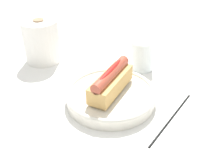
% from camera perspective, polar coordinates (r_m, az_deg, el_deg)
% --- Properties ---
extents(ground_plane, '(2.40, 2.40, 0.00)m').
position_cam_1_polar(ground_plane, '(0.67, -0.81, -4.24)').
color(ground_plane, white).
extents(serving_bowl, '(0.23, 0.23, 0.03)m').
position_cam_1_polar(serving_bowl, '(0.66, 0.00, -2.55)').
color(serving_bowl, silver).
rests_on(serving_bowl, ground_plane).
extents(hotdog_front, '(0.15, 0.07, 0.06)m').
position_cam_1_polar(hotdog_front, '(0.64, 0.00, 0.59)').
color(hotdog_front, tan).
rests_on(hotdog_front, serving_bowl).
extents(water_glass, '(0.07, 0.07, 0.09)m').
position_cam_1_polar(water_glass, '(0.80, 6.44, 5.84)').
color(water_glass, white).
rests_on(water_glass, ground_plane).
extents(paper_towel_roll, '(0.11, 0.11, 0.13)m').
position_cam_1_polar(paper_towel_roll, '(0.86, -14.81, 8.87)').
color(paper_towel_roll, white).
rests_on(paper_towel_roll, ground_plane).
extents(chopstick_near, '(0.22, 0.01, 0.01)m').
position_cam_1_polar(chopstick_near, '(0.64, 12.60, -7.08)').
color(chopstick_near, black).
rests_on(chopstick_near, ground_plane).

